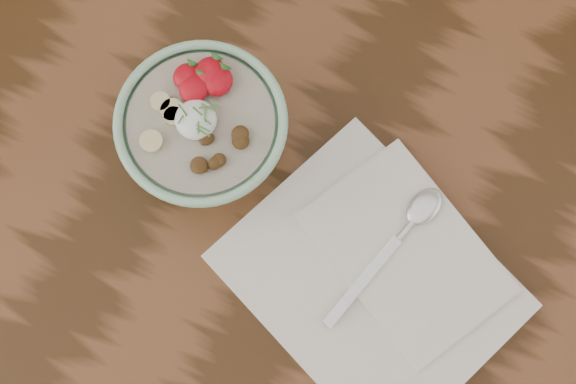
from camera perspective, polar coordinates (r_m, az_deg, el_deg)
name	(u,v)px	position (r cm, az deg, el deg)	size (l,w,h in cm)	color
table	(286,287)	(96.31, -0.13, -6.75)	(160.00, 90.00, 75.00)	#371F0D
breakfast_bowl	(204,132)	(84.78, -5.98, 4.26)	(17.70, 17.70, 11.66)	#94C7A3
napkin	(378,275)	(86.90, 6.40, -5.88)	(35.03, 31.89, 1.76)	white
spoon	(409,225)	(86.74, 8.60, -2.35)	(6.76, 18.87, 0.99)	silver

